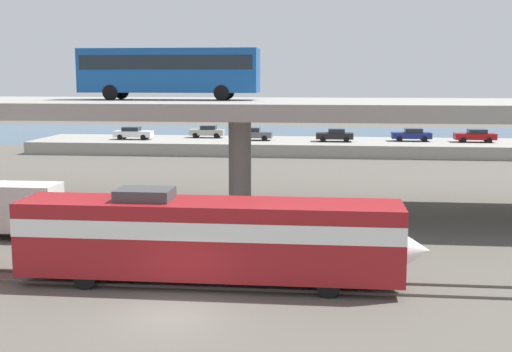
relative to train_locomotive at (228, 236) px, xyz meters
name	(u,v)px	position (x,y,z in m)	size (l,w,h in m)	color
ground_plane	(171,315)	(-1.61, -4.00, -2.19)	(260.00, 260.00, 0.00)	#565149
rail_strip_near	(189,287)	(-1.61, -0.76, -2.13)	(110.00, 0.12, 0.12)	#59544C
rail_strip_far	(196,277)	(-1.61, 0.76, -2.13)	(110.00, 0.12, 0.12)	#59544C
train_locomotive	(228,236)	(0.00, 0.00, 0.00)	(17.69, 3.04, 4.18)	maroon
highway_overpass	(240,111)	(-1.61, 16.00, 4.51)	(96.00, 12.36, 7.42)	gray
transit_bus_on_overpass	(169,69)	(-6.45, 16.56, 7.29)	(12.00, 2.68, 3.40)	#14478C
service_truck_west	(3,208)	(-13.95, 7.34, -0.55)	(6.80, 2.46, 3.04)	#B7B7BC
pier_parking_lot	(279,146)	(-1.61, 51.00, -1.47)	(58.10, 10.93, 1.44)	gray
parked_car_0	(335,135)	(4.98, 50.10, 0.02)	(4.28, 1.98, 1.50)	black
parked_car_1	(207,131)	(-10.63, 53.40, 0.02)	(4.23, 1.83, 1.50)	#9E998C
parked_car_2	(475,135)	(21.01, 51.09, 0.02)	(4.59, 1.97, 1.50)	maroon
parked_car_3	(412,135)	(13.90, 51.55, 0.02)	(4.56, 1.91, 1.50)	navy
parked_car_4	(253,134)	(-4.65, 50.69, 0.02)	(4.45, 1.94, 1.50)	#515459
parked_car_5	(133,133)	(-19.06, 50.16, 0.02)	(4.56, 1.91, 1.50)	silver
harbor_water	(290,135)	(-1.61, 74.00, -2.19)	(140.00, 36.00, 0.01)	#385B7A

